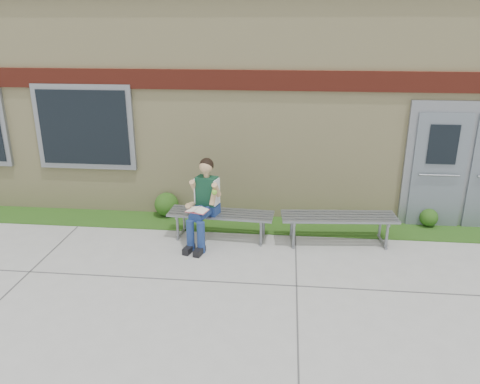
# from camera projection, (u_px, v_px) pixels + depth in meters

# --- Properties ---
(ground) EXTENTS (80.00, 80.00, 0.00)m
(ground) POSITION_uv_depth(u_px,v_px,m) (222.00, 302.00, 6.28)
(ground) COLOR #9E9E99
(ground) RESTS_ON ground
(grass_strip) EXTENTS (16.00, 0.80, 0.02)m
(grass_strip) POSITION_uv_depth(u_px,v_px,m) (241.00, 224.00, 8.72)
(grass_strip) COLOR #154813
(grass_strip) RESTS_ON ground
(school_building) EXTENTS (16.20, 6.22, 4.20)m
(school_building) POSITION_uv_depth(u_px,v_px,m) (255.00, 88.00, 11.19)
(school_building) COLOR beige
(school_building) RESTS_ON ground
(bench_left) EXTENTS (1.83, 0.61, 0.47)m
(bench_left) POSITION_uv_depth(u_px,v_px,m) (221.00, 218.00, 8.07)
(bench_left) COLOR slate
(bench_left) RESTS_ON ground
(bench_right) EXTENTS (1.95, 0.69, 0.50)m
(bench_right) POSITION_uv_depth(u_px,v_px,m) (338.00, 222.00, 7.87)
(bench_right) COLOR slate
(bench_right) RESTS_ON ground
(girl) EXTENTS (0.57, 0.94, 1.45)m
(girl) POSITION_uv_depth(u_px,v_px,m) (204.00, 201.00, 7.76)
(girl) COLOR navy
(girl) RESTS_ON ground
(shrub_mid) EXTENTS (0.46, 0.46, 0.46)m
(shrub_mid) POSITION_uv_depth(u_px,v_px,m) (167.00, 204.00, 9.01)
(shrub_mid) COLOR #154813
(shrub_mid) RESTS_ON grass_strip
(shrub_east) EXTENTS (0.33, 0.33, 0.33)m
(shrub_east) POSITION_uv_depth(u_px,v_px,m) (429.00, 217.00, 8.56)
(shrub_east) COLOR #154813
(shrub_east) RESTS_ON grass_strip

